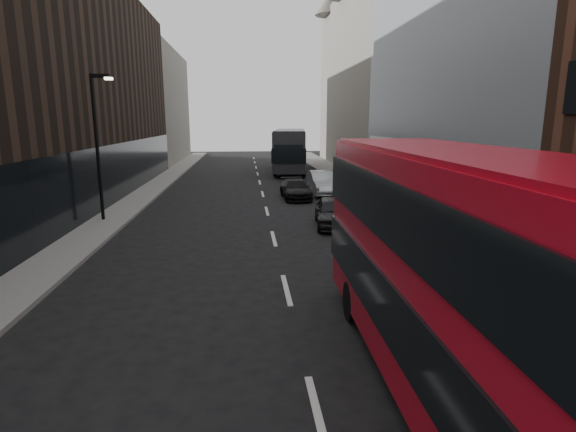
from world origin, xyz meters
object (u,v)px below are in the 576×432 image
object	(u,v)px
grey_bus	(290,149)
car_b	(322,183)
red_bus	(466,271)
street_lamp	(98,138)
car_a	(333,212)
car_c	(296,189)

from	to	relation	value
grey_bus	car_b	world-z (taller)	grey_bus
red_bus	street_lamp	bearing A→B (deg)	125.23
street_lamp	car_b	world-z (taller)	street_lamp
street_lamp	car_b	distance (m)	14.88
street_lamp	car_a	size ratio (longest dim) A/B	1.72
grey_bus	car_a	bearing A→B (deg)	-83.88
car_a	red_bus	bearing A→B (deg)	-85.59
grey_bus	car_b	size ratio (longest dim) A/B	2.69
street_lamp	red_bus	xyz separation A→B (m)	(10.75, -15.79, -1.67)
street_lamp	grey_bus	world-z (taller)	street_lamp
street_lamp	car_c	size ratio (longest dim) A/B	1.65
car_a	car_c	world-z (taller)	car_a
car_a	car_b	xyz separation A→B (m)	(1.13, 9.47, 0.10)
car_b	car_c	xyz separation A→B (m)	(-2.05, -1.60, -0.18)
grey_bus	car_c	bearing A→B (deg)	-87.61
car_b	car_a	bearing A→B (deg)	-97.85
grey_bus	car_c	size ratio (longest dim) A/B	3.04
grey_bus	car_b	distance (m)	14.23
red_bus	car_b	distance (m)	23.51
street_lamp	red_bus	distance (m)	19.18
car_a	car_c	xyz separation A→B (m)	(-0.92, 7.87, -0.08)
grey_bus	car_a	world-z (taller)	grey_bus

